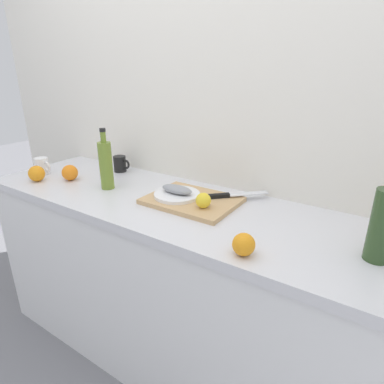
% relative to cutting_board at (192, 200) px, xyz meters
% --- Properties ---
extents(ground_plane, '(12.00, 12.00, 0.00)m').
position_rel_cutting_board_xyz_m(ground_plane, '(-0.09, -0.04, -0.91)').
color(ground_plane, slate).
extents(back_wall, '(3.20, 0.05, 2.50)m').
position_rel_cutting_board_xyz_m(back_wall, '(-0.09, 0.28, 0.34)').
color(back_wall, white).
rests_on(back_wall, ground_plane).
extents(kitchen_counter, '(2.00, 0.60, 0.90)m').
position_rel_cutting_board_xyz_m(kitchen_counter, '(-0.09, -0.04, -0.46)').
color(kitchen_counter, white).
rests_on(kitchen_counter, ground_plane).
extents(cutting_board, '(0.39, 0.30, 0.02)m').
position_rel_cutting_board_xyz_m(cutting_board, '(0.00, 0.00, 0.00)').
color(cutting_board, tan).
rests_on(cutting_board, kitchen_counter).
extents(white_plate, '(0.21, 0.21, 0.01)m').
position_rel_cutting_board_xyz_m(white_plate, '(-0.07, -0.02, 0.02)').
color(white_plate, white).
rests_on(white_plate, cutting_board).
extents(fish_fillet, '(0.16, 0.07, 0.04)m').
position_rel_cutting_board_xyz_m(fish_fillet, '(-0.07, -0.02, 0.04)').
color(fish_fillet, gray).
rests_on(fish_fillet, white_plate).
extents(chef_knife, '(0.22, 0.23, 0.02)m').
position_rel_cutting_board_xyz_m(chef_knife, '(0.13, 0.10, 0.02)').
color(chef_knife, silver).
rests_on(chef_knife, cutting_board).
extents(lemon_0, '(0.06, 0.06, 0.06)m').
position_rel_cutting_board_xyz_m(lemon_0, '(0.09, -0.06, 0.04)').
color(lemon_0, yellow).
rests_on(lemon_0, cutting_board).
extents(olive_oil_bottle, '(0.06, 0.06, 0.30)m').
position_rel_cutting_board_xyz_m(olive_oil_bottle, '(-0.45, -0.08, 0.11)').
color(olive_oil_bottle, olive).
rests_on(olive_oil_bottle, kitchen_counter).
extents(wine_bottle, '(0.07, 0.07, 0.32)m').
position_rel_cutting_board_xyz_m(wine_bottle, '(0.73, -0.07, 0.11)').
color(wine_bottle, '#2D4723').
rests_on(wine_bottle, kitchen_counter).
extents(coffee_mug_0, '(0.11, 0.07, 0.09)m').
position_rel_cutting_board_xyz_m(coffee_mug_0, '(-0.94, -0.11, 0.04)').
color(coffee_mug_0, white).
rests_on(coffee_mug_0, kitchen_counter).
extents(coffee_mug_1, '(0.11, 0.07, 0.09)m').
position_rel_cutting_board_xyz_m(coffee_mug_1, '(-0.60, 0.16, 0.04)').
color(coffee_mug_1, black).
rests_on(coffee_mug_1, kitchen_counter).
extents(orange_1, '(0.08, 0.08, 0.08)m').
position_rel_cutting_board_xyz_m(orange_1, '(-0.71, -0.10, 0.03)').
color(orange_1, orange).
rests_on(orange_1, kitchen_counter).
extents(orange_2, '(0.07, 0.07, 0.07)m').
position_rel_cutting_board_xyz_m(orange_2, '(0.37, -0.27, 0.03)').
color(orange_2, orange).
rests_on(orange_2, kitchen_counter).
extents(orange_3, '(0.08, 0.08, 0.08)m').
position_rel_cutting_board_xyz_m(orange_3, '(-0.84, -0.21, 0.03)').
color(orange_3, orange).
rests_on(orange_3, kitchen_counter).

